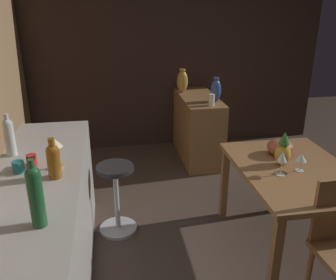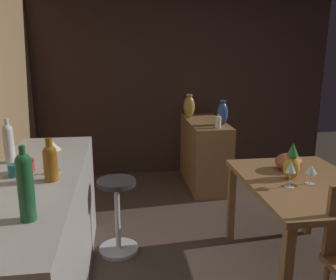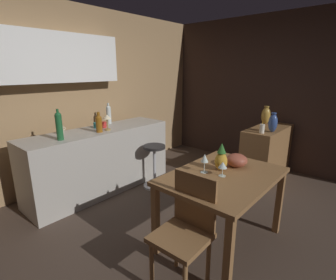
{
  "view_description": "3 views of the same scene",
  "coord_description": "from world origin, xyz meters",
  "px_view_note": "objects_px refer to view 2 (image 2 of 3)",
  "views": [
    {
      "loc": [
        -2.3,
        1.0,
        1.99
      ],
      "look_at": [
        0.55,
        0.53,
        0.84
      ],
      "focal_mm": 38.82,
      "sensor_mm": 36.0,
      "label": 1
    },
    {
      "loc": [
        -2.3,
        0.94,
        1.69
      ],
      "look_at": [
        0.56,
        0.56,
        0.96
      ],
      "focal_mm": 38.66,
      "sensor_mm": 36.0,
      "label": 2
    },
    {
      "loc": [
        -1.99,
        -1.47,
        1.7
      ],
      "look_at": [
        0.42,
        0.65,
        0.81
      ],
      "focal_mm": 27.2,
      "sensor_mm": 36.0,
      "label": 3
    }
  ],
  "objects_px": {
    "wine_bottle_green": "(25,185)",
    "sideboard_cabinet": "(204,152)",
    "wine_bottle_clear": "(9,142)",
    "pillar_candle_tall": "(218,122)",
    "cup_teal": "(14,170)",
    "dining_table": "(304,194)",
    "bar_stool": "(117,214)",
    "vase_ceramic_blue": "(222,113)",
    "wine_glass_right": "(311,170)",
    "vase_brass": "(189,106)",
    "fruit_bowl": "(289,162)",
    "wine_bottle_amber": "(50,161)",
    "cup_red": "(29,165)",
    "pineapple_centerpiece": "(292,163)",
    "wine_glass_left": "(291,168)",
    "counter_lamp": "(53,150)"
  },
  "relations": [
    {
      "from": "wine_bottle_green",
      "to": "sideboard_cabinet",
      "type": "bearing_deg",
      "value": -29.26
    },
    {
      "from": "wine_bottle_clear",
      "to": "pillar_candle_tall",
      "type": "relative_size",
      "value": 2.03
    },
    {
      "from": "cup_teal",
      "to": "dining_table",
      "type": "bearing_deg",
      "value": -88.53
    },
    {
      "from": "bar_stool",
      "to": "wine_bottle_green",
      "type": "relative_size",
      "value": 1.75
    },
    {
      "from": "dining_table",
      "to": "sideboard_cabinet",
      "type": "relative_size",
      "value": 1.09
    },
    {
      "from": "vase_ceramic_blue",
      "to": "wine_glass_right",
      "type": "bearing_deg",
      "value": -174.46
    },
    {
      "from": "cup_teal",
      "to": "vase_brass",
      "type": "relative_size",
      "value": 0.37
    },
    {
      "from": "wine_bottle_clear",
      "to": "vase_brass",
      "type": "relative_size",
      "value": 1.06
    },
    {
      "from": "dining_table",
      "to": "fruit_bowl",
      "type": "xyz_separation_m",
      "value": [
        0.27,
        0.01,
        0.16
      ]
    },
    {
      "from": "wine_bottle_amber",
      "to": "bar_stool",
      "type": "bearing_deg",
      "value": -30.62
    },
    {
      "from": "cup_red",
      "to": "pineapple_centerpiece",
      "type": "bearing_deg",
      "value": -88.38
    },
    {
      "from": "pineapple_centerpiece",
      "to": "wine_bottle_amber",
      "type": "bearing_deg",
      "value": 98.41
    },
    {
      "from": "sideboard_cabinet",
      "to": "pineapple_centerpiece",
      "type": "distance_m",
      "value": 1.93
    },
    {
      "from": "wine_glass_right",
      "to": "cup_red",
      "type": "distance_m",
      "value": 1.95
    },
    {
      "from": "pineapple_centerpiece",
      "to": "pillar_candle_tall",
      "type": "distance_m",
      "value": 1.45
    },
    {
      "from": "wine_bottle_clear",
      "to": "fruit_bowl",
      "type": "bearing_deg",
      "value": -89.33
    },
    {
      "from": "wine_bottle_green",
      "to": "vase_brass",
      "type": "xyz_separation_m",
      "value": [
        2.88,
        -1.32,
        -0.12
      ]
    },
    {
      "from": "fruit_bowl",
      "to": "pillar_candle_tall",
      "type": "height_order",
      "value": "pillar_candle_tall"
    },
    {
      "from": "sideboard_cabinet",
      "to": "pineapple_centerpiece",
      "type": "xyz_separation_m",
      "value": [
        -1.87,
        -0.22,
        0.45
      ]
    },
    {
      "from": "wine_glass_right",
      "to": "wine_bottle_clear",
      "type": "distance_m",
      "value": 2.16
    },
    {
      "from": "wine_bottle_amber",
      "to": "vase_brass",
      "type": "distance_m",
      "value": 2.69
    },
    {
      "from": "wine_glass_left",
      "to": "wine_bottle_clear",
      "type": "relative_size",
      "value": 0.59
    },
    {
      "from": "pineapple_centerpiece",
      "to": "wine_bottle_green",
      "type": "xyz_separation_m",
      "value": [
        -0.78,
        1.7,
        0.22
      ]
    },
    {
      "from": "cup_red",
      "to": "dining_table",
      "type": "bearing_deg",
      "value": -90.81
    },
    {
      "from": "pineapple_centerpiece",
      "to": "wine_bottle_clear",
      "type": "height_order",
      "value": "wine_bottle_clear"
    },
    {
      "from": "vase_brass",
      "to": "wine_bottle_clear",
      "type": "bearing_deg",
      "value": 139.36
    },
    {
      "from": "bar_stool",
      "to": "wine_bottle_green",
      "type": "distance_m",
      "value": 1.44
    },
    {
      "from": "wine_glass_right",
      "to": "pineapple_centerpiece",
      "type": "height_order",
      "value": "pineapple_centerpiece"
    },
    {
      "from": "counter_lamp",
      "to": "dining_table",
      "type": "bearing_deg",
      "value": -88.93
    },
    {
      "from": "counter_lamp",
      "to": "wine_glass_right",
      "type": "bearing_deg",
      "value": -90.34
    },
    {
      "from": "pineapple_centerpiece",
      "to": "pillar_candle_tall",
      "type": "xyz_separation_m",
      "value": [
        1.44,
        0.17,
        0.03
      ]
    },
    {
      "from": "bar_stool",
      "to": "wine_bottle_amber",
      "type": "xyz_separation_m",
      "value": [
        -0.64,
        0.38,
        0.68
      ]
    },
    {
      "from": "sideboard_cabinet",
      "to": "vase_brass",
      "type": "height_order",
      "value": "vase_brass"
    },
    {
      "from": "wine_glass_left",
      "to": "wine_bottle_green",
      "type": "xyz_separation_m",
      "value": [
        -0.61,
        1.61,
        0.2
      ]
    },
    {
      "from": "cup_red",
      "to": "counter_lamp",
      "type": "height_order",
      "value": "counter_lamp"
    },
    {
      "from": "wine_bottle_clear",
      "to": "cup_teal",
      "type": "height_order",
      "value": "wine_bottle_clear"
    },
    {
      "from": "pillar_candle_tall",
      "to": "vase_ceramic_blue",
      "type": "height_order",
      "value": "vase_ceramic_blue"
    },
    {
      "from": "counter_lamp",
      "to": "sideboard_cabinet",
      "type": "bearing_deg",
      "value": -36.65
    },
    {
      "from": "wine_bottle_green",
      "to": "vase_ceramic_blue",
      "type": "xyz_separation_m",
      "value": [
        2.37,
        -1.62,
        -0.12
      ]
    },
    {
      "from": "pineapple_centerpiece",
      "to": "vase_ceramic_blue",
      "type": "xyz_separation_m",
      "value": [
        1.6,
        0.08,
        0.1
      ]
    },
    {
      "from": "wine_glass_left",
      "to": "dining_table",
      "type": "bearing_deg",
      "value": -63.66
    },
    {
      "from": "wine_glass_left",
      "to": "bar_stool",
      "type": "bearing_deg",
      "value": 65.49
    },
    {
      "from": "cup_red",
      "to": "vase_brass",
      "type": "xyz_separation_m",
      "value": [
        2.16,
        -1.49,
        0.02
      ]
    },
    {
      "from": "pineapple_centerpiece",
      "to": "wine_bottle_amber",
      "type": "distance_m",
      "value": 1.71
    },
    {
      "from": "dining_table",
      "to": "wine_bottle_amber",
      "type": "height_order",
      "value": "wine_bottle_amber"
    },
    {
      "from": "dining_table",
      "to": "vase_brass",
      "type": "height_order",
      "value": "vase_brass"
    },
    {
      "from": "pillar_candle_tall",
      "to": "vase_ceramic_blue",
      "type": "distance_m",
      "value": 0.19
    },
    {
      "from": "wine_bottle_clear",
      "to": "cup_red",
      "type": "bearing_deg",
      "value": -140.66
    },
    {
      "from": "sideboard_cabinet",
      "to": "cup_teal",
      "type": "height_order",
      "value": "cup_teal"
    },
    {
      "from": "counter_lamp",
      "to": "pillar_candle_tall",
      "type": "relative_size",
      "value": 1.39
    }
  ]
}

